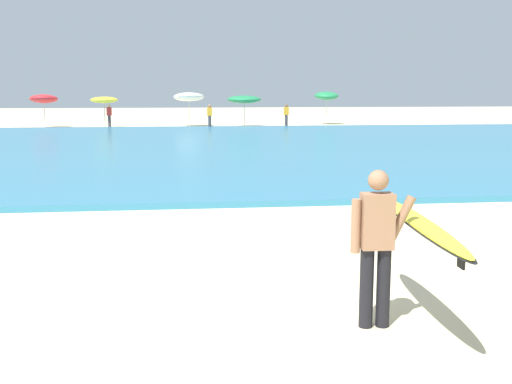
{
  "coord_description": "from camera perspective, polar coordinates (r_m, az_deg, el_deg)",
  "views": [
    {
      "loc": [
        -0.12,
        -7.15,
        2.57
      ],
      "look_at": [
        0.93,
        1.6,
        1.1
      ],
      "focal_mm": 43.5,
      "sensor_mm": 36.0,
      "label": 1
    }
  ],
  "objects": [
    {
      "name": "beachgoer_near_row_right",
      "position": [
        42.18,
        2.8,
        7.1
      ],
      "size": [
        0.32,
        0.2,
        1.58
      ],
      "color": "#383842",
      "rests_on": "ground"
    },
    {
      "name": "beach_umbrella_1",
      "position": [
        42.5,
        -13.8,
        8.23
      ],
      "size": [
        1.78,
        1.79,
        2.08
      ],
      "color": "beige",
      "rests_on": "ground"
    },
    {
      "name": "ground_plane",
      "position": [
        7.6,
        -5.62,
        -10.35
      ],
      "size": [
        160.0,
        160.0,
        0.0
      ],
      "primitive_type": "plane",
      "color": "beige"
    },
    {
      "name": "beach_umbrella_2",
      "position": [
        43.26,
        -6.2,
        8.69
      ],
      "size": [
        2.1,
        2.14,
        2.42
      ],
      "color": "beige",
      "rests_on": "ground"
    },
    {
      "name": "beachgoer_near_row_left",
      "position": [
        42.41,
        -13.34,
        6.87
      ],
      "size": [
        0.32,
        0.2,
        1.58
      ],
      "color": "#383842",
      "rests_on": "ground"
    },
    {
      "name": "beach_umbrella_3",
      "position": [
        42.54,
        -1.09,
        8.51
      ],
      "size": [
        2.28,
        2.29,
        2.17
      ],
      "color": "beige",
      "rests_on": "ground"
    },
    {
      "name": "sea",
      "position": [
        27.35,
        -6.57,
        4.15
      ],
      "size": [
        120.0,
        28.0,
        0.14
      ],
      "primitive_type": "cube",
      "color": "teal",
      "rests_on": "ground"
    },
    {
      "name": "beachgoer_near_row_mid",
      "position": [
        40.98,
        -4.29,
        7.02
      ],
      "size": [
        0.32,
        0.2,
        1.58
      ],
      "color": "#383842",
      "rests_on": "ground"
    },
    {
      "name": "beach_umbrella_0",
      "position": [
        43.81,
        -18.94,
        8.11
      ],
      "size": [
        1.8,
        1.84,
        2.29
      ],
      "color": "beige",
      "rests_on": "ground"
    },
    {
      "name": "surfer_with_board",
      "position": [
        6.82,
        12.96,
        -3.82
      ],
      "size": [
        0.97,
        2.64,
        1.73
      ],
      "color": "black",
      "rests_on": "ground"
    },
    {
      "name": "beach_umbrella_4",
      "position": [
        45.87,
        6.5,
        8.78
      ],
      "size": [
        1.75,
        1.79,
        2.45
      ],
      "color": "beige",
      "rests_on": "ground"
    }
  ]
}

